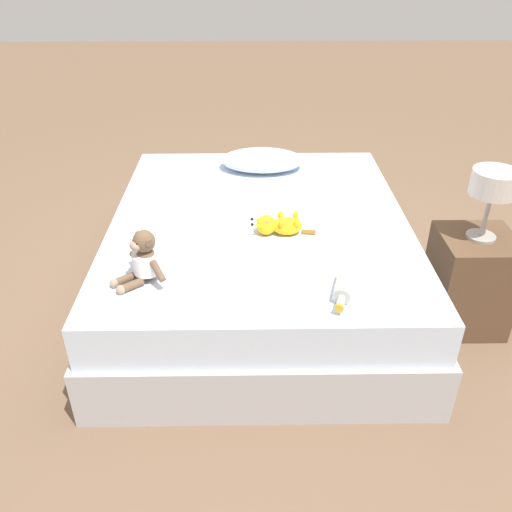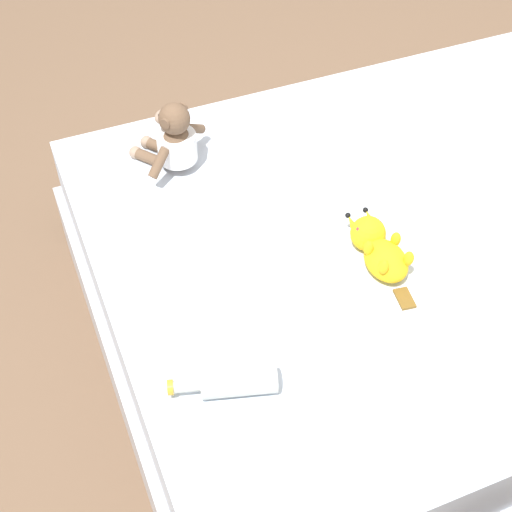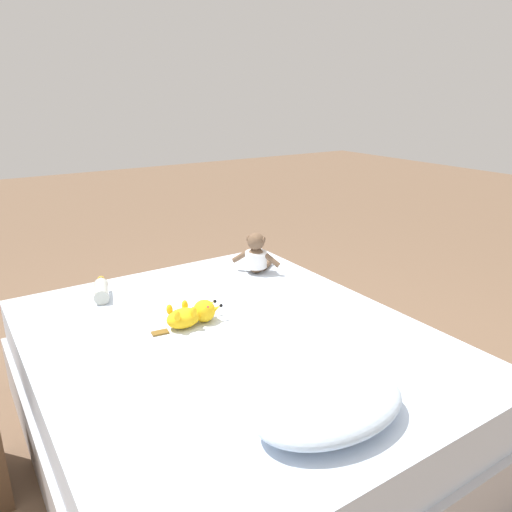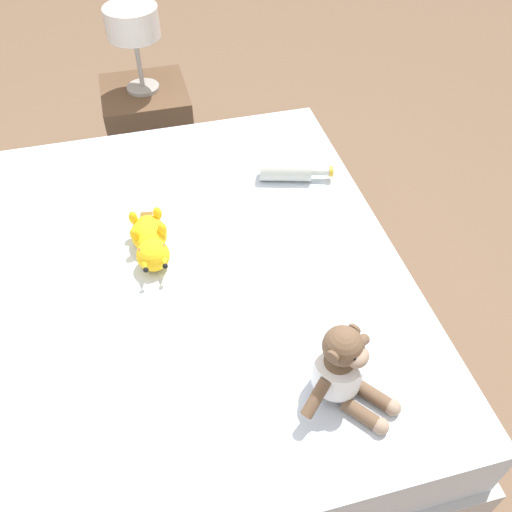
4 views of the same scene
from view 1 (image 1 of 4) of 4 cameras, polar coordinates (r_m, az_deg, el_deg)
name	(u,v)px [view 1 (image 1 of 4)]	position (r m, az deg, el deg)	size (l,w,h in m)	color
ground_plane	(259,294)	(3.08, 0.35, -4.10)	(16.00, 16.00, 0.00)	brown
bed	(259,258)	(2.94, 0.36, -0.18)	(1.59, 1.90, 0.50)	#B2B2B7
pillow	(262,160)	(3.39, 0.66, 10.25)	(0.53, 0.35, 0.12)	silver
plush_monkey	(144,260)	(2.31, -11.91, -0.43)	(0.25, 0.26, 0.24)	brown
plush_yellow_creature	(278,225)	(2.64, 2.40, 3.34)	(0.33, 0.11, 0.10)	yellow
glass_bottle	(344,286)	(2.23, 9.40, -3.24)	(0.12, 0.26, 0.07)	#B7BCB2
nightstand	(469,281)	(2.94, 21.88, -2.53)	(0.37, 0.37, 0.52)	brown
bedside_lamp	(494,186)	(2.70, 24.12, 6.87)	(0.21, 0.21, 0.35)	gray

